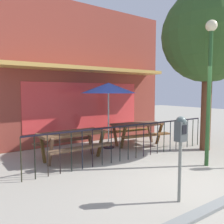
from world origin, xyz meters
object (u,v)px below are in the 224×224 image
at_px(street_tree, 209,36).
at_px(street_lamp, 210,71).
at_px(patio_umbrella, 108,88).
at_px(picnic_table_right, 137,128).
at_px(picnic_table_left, 72,138).
at_px(parking_meter_far, 181,136).

relative_size(street_tree, street_lamp, 1.41).
relative_size(patio_umbrella, street_tree, 0.43).
bearing_deg(street_tree, picnic_table_right, 128.10).
bearing_deg(picnic_table_left, patio_umbrella, 19.50).
distance_m(picnic_table_left, street_lamp, 3.96).
bearing_deg(picnic_table_left, picnic_table_right, 7.25).
xyz_separation_m(picnic_table_left, street_tree, (4.01, -1.41, 2.99)).
bearing_deg(patio_umbrella, street_tree, -38.83).
height_order(patio_umbrella, street_lamp, street_lamp).
relative_size(picnic_table_right, street_tree, 0.39).
height_order(picnic_table_left, patio_umbrella, patio_umbrella).
xyz_separation_m(picnic_table_left, street_lamp, (2.59, -2.41, 1.78)).
relative_size(picnic_table_left, patio_umbrella, 0.85).
xyz_separation_m(patio_umbrella, parking_meter_far, (-1.12, -3.87, -0.85)).
distance_m(picnic_table_left, street_tree, 5.20).
height_order(picnic_table_right, parking_meter_far, parking_meter_far).
distance_m(picnic_table_right, street_tree, 3.73).
distance_m(picnic_table_right, parking_meter_far, 4.29).
height_order(picnic_table_left, picnic_table_right, same).
relative_size(picnic_table_left, street_lamp, 0.51).
relative_size(picnic_table_right, parking_meter_far, 1.33).
bearing_deg(patio_umbrella, picnic_table_right, -11.54).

